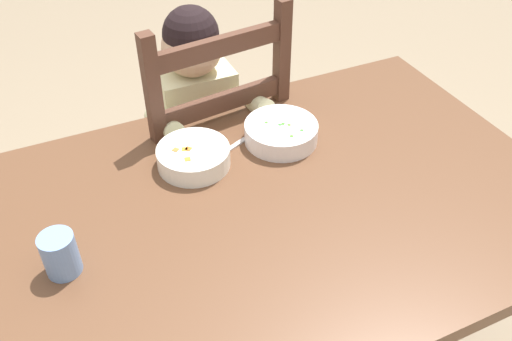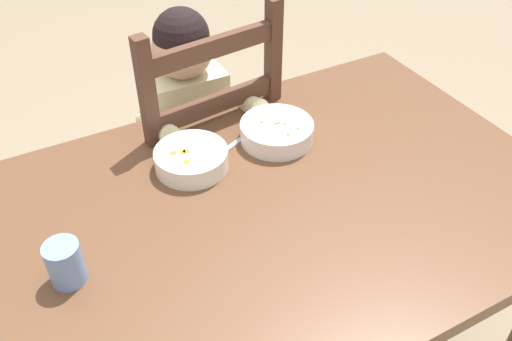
{
  "view_description": "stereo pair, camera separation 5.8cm",
  "coord_description": "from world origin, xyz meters",
  "views": [
    {
      "loc": [
        -0.39,
        -0.82,
        1.57
      ],
      "look_at": [
        0.02,
        0.06,
        0.77
      ],
      "focal_mm": 38.59,
      "sensor_mm": 36.0,
      "label": 1
    },
    {
      "loc": [
        -0.44,
        -0.79,
        1.57
      ],
      "look_at": [
        0.02,
        0.06,
        0.77
      ],
      "focal_mm": 38.59,
      "sensor_mm": 36.0,
      "label": 2
    }
  ],
  "objects": [
    {
      "name": "bowl_of_peas",
      "position": [
        0.15,
        0.2,
        0.74
      ],
      "size": [
        0.19,
        0.19,
        0.05
      ],
      "color": "white",
      "rests_on": "dining_table"
    },
    {
      "name": "dining_chair",
      "position": [
        0.04,
        0.5,
        0.48
      ],
      "size": [
        0.47,
        0.47,
        1.01
      ],
      "color": "#4F3024",
      "rests_on": "ground"
    },
    {
      "name": "dining_table",
      "position": [
        0.0,
        0.0,
        0.62
      ],
      "size": [
        1.41,
        0.9,
        0.72
      ],
      "color": "brown",
      "rests_on": "ground"
    },
    {
      "name": "drinking_cup",
      "position": [
        -0.44,
        -0.01,
        0.76
      ],
      "size": [
        0.07,
        0.07,
        0.09
      ],
      "primitive_type": "cylinder",
      "color": "#6F97D5",
      "rests_on": "dining_table"
    },
    {
      "name": "child_figure",
      "position": [
        0.03,
        0.49,
        0.65
      ],
      "size": [
        0.32,
        0.31,
        0.98
      ],
      "color": "beige",
      "rests_on": "ground"
    },
    {
      "name": "spoon",
      "position": [
        -0.0,
        0.21,
        0.72
      ],
      "size": [
        0.13,
        0.07,
        0.01
      ],
      "color": "silver",
      "rests_on": "dining_table"
    },
    {
      "name": "bowl_of_carrots",
      "position": [
        -0.09,
        0.2,
        0.74
      ],
      "size": [
        0.18,
        0.18,
        0.05
      ],
      "color": "white",
      "rests_on": "dining_table"
    }
  ]
}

